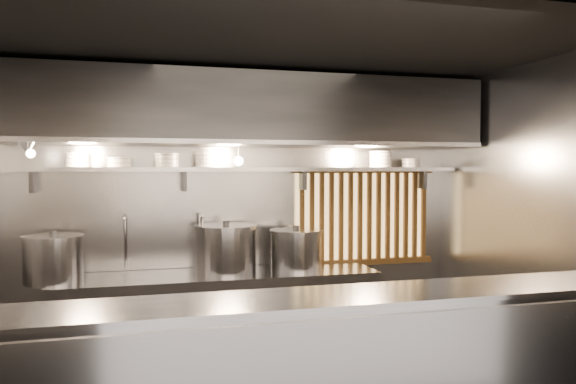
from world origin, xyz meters
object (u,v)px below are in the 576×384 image
heat_lamp (27,146)px  pendant_bulb (239,161)px  stock_pot_mid (226,248)px  stock_pot_left (53,259)px  stock_pot_right (296,249)px

heat_lamp → pendant_bulb: heat_lamp is taller
stock_pot_mid → heat_lamp: bearing=-168.9°
pendant_bulb → stock_pot_left: size_ratio=0.35×
stock_pot_left → pendant_bulb: bearing=3.5°
pendant_bulb → stock_pot_left: bearing=-176.5°
heat_lamp → stock_pot_left: (0.15, 0.25, -0.96)m
heat_lamp → stock_pot_left: 1.00m
pendant_bulb → stock_pot_mid: (-0.13, -0.02, -0.83)m
pendant_bulb → stock_pot_left: pendant_bulb is taller
stock_pot_left → stock_pot_mid: 1.52m
heat_lamp → stock_pot_mid: bearing=11.1°
heat_lamp → stock_pot_right: size_ratio=0.51×
heat_lamp → stock_pot_left: size_ratio=0.65×
pendant_bulb → stock_pot_right: bearing=-4.2°
stock_pot_right → stock_pot_mid: bearing=178.5°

